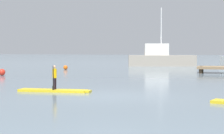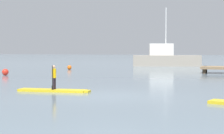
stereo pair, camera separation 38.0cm
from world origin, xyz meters
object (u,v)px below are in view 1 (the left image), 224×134
Objects in this scene: paddleboard_near at (55,91)px; fishing_boat_green_midground at (160,58)px; paddler_child_solo at (54,76)px; mooring_buoy_mid at (65,67)px; mooring_buoy_near at (2,72)px.

fishing_boat_green_midground is (0.66, 27.24, 0.86)m from paddleboard_near.
mooring_buoy_mid is (-6.60, 17.30, -0.49)m from paddler_child_solo.
paddleboard_near is at bearing -69.10° from mooring_buoy_mid.
paddleboard_near is 0.42× the size of fishing_boat_green_midground.
fishing_boat_green_midground reaches higher than paddler_child_solo.
paddler_child_solo is at bearing -69.11° from mooring_buoy_mid.
fishing_boat_green_midground is at bearing 65.20° from mooring_buoy_near.
paddleboard_near is 8.13× the size of mooring_buoy_mid.
mooring_buoy_mid is (-6.60, 17.28, 0.15)m from paddleboard_near.
fishing_boat_green_midground is at bearing 88.61° from paddleboard_near.
mooring_buoy_near reaches higher than paddleboard_near.
mooring_buoy_mid is at bearing 110.90° from paddleboard_near.
fishing_boat_green_midground reaches higher than mooring_buoy_mid.
mooring_buoy_mid reaches higher than paddleboard_near.
mooring_buoy_near is (-7.90, 8.71, 0.18)m from paddleboard_near.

